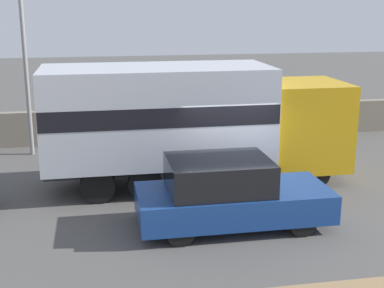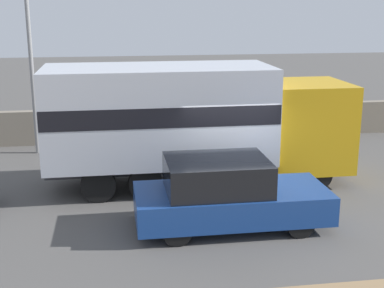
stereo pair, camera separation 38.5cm
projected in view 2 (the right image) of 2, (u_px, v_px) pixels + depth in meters
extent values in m
plane|color=#514F4C|center=(236.00, 208.00, 13.43)|extent=(80.00, 80.00, 0.00)
cube|color=gray|center=(193.00, 123.00, 20.08)|extent=(60.00, 0.35, 1.24)
cylinder|color=gray|center=(30.00, 50.00, 17.43)|extent=(0.14, 0.14, 6.98)
cube|color=gold|center=(305.00, 125.00, 15.24)|extent=(2.25, 2.33, 2.42)
cube|color=black|center=(343.00, 107.00, 15.27)|extent=(0.06, 1.98, 1.07)
cube|color=#2D2D33|center=(160.00, 163.00, 14.87)|extent=(6.10, 1.40, 0.25)
cube|color=silver|center=(159.00, 114.00, 14.51)|extent=(6.10, 2.55, 2.56)
cube|color=black|center=(159.00, 109.00, 14.48)|extent=(6.07, 2.57, 0.51)
cylinder|color=black|center=(292.00, 154.00, 16.48)|extent=(0.90, 0.28, 0.90)
cylinder|color=black|center=(315.00, 174.00, 14.59)|extent=(0.90, 0.28, 0.90)
cylinder|color=black|center=(100.00, 163.00, 15.63)|extent=(0.90, 0.28, 0.90)
cylinder|color=black|center=(98.00, 185.00, 13.73)|extent=(0.90, 0.28, 0.90)
cylinder|color=black|center=(141.00, 161.00, 15.81)|extent=(0.90, 0.28, 0.90)
cylinder|color=black|center=(146.00, 183.00, 13.91)|extent=(0.90, 0.28, 0.90)
cube|color=navy|center=(232.00, 203.00, 12.18)|extent=(4.38, 1.88, 0.66)
cube|color=black|center=(217.00, 175.00, 11.95)|extent=(2.28, 1.73, 0.73)
cylinder|color=black|center=(278.00, 198.00, 13.22)|extent=(0.62, 0.20, 0.62)
cylinder|color=black|center=(300.00, 224.00, 11.66)|extent=(0.62, 0.20, 0.62)
cylinder|color=black|center=(169.00, 204.00, 12.83)|extent=(0.62, 0.20, 0.62)
cylinder|color=black|center=(177.00, 232.00, 11.26)|extent=(0.62, 0.20, 0.62)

